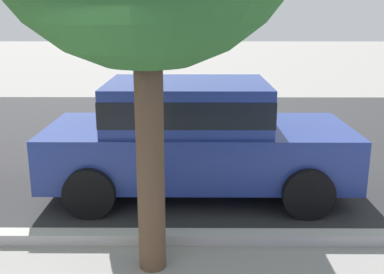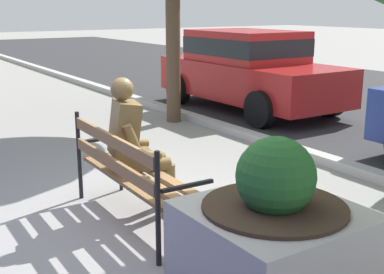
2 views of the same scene
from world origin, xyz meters
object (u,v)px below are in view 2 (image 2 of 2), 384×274
object	(u,v)px
park_bench	(128,169)
concrete_planter	(273,235)
parked_car_red	(248,68)
bronze_statue_seated	(140,149)

from	to	relation	value
park_bench	concrete_planter	distance (m)	1.66
park_bench	parked_car_red	distance (m)	5.88
bronze_statue_seated	parked_car_red	xyz separation A→B (m)	(-3.61, 4.30, 0.17)
park_bench	bronze_statue_seated	bearing A→B (deg)	126.45
park_bench	parked_car_red	world-z (taller)	parked_car_red
bronze_statue_seated	concrete_planter	size ratio (longest dim) A/B	1.19
park_bench	concrete_planter	world-z (taller)	concrete_planter
park_bench	parked_car_red	xyz separation A→B (m)	(-3.76, 4.50, 0.30)
park_bench	parked_car_red	bearing A→B (deg)	129.88
park_bench	concrete_planter	size ratio (longest dim) A/B	1.57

